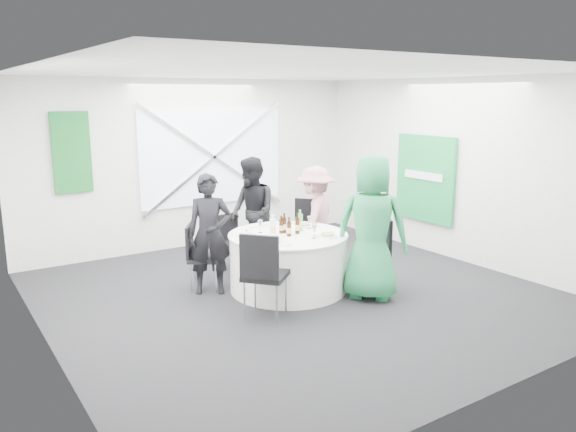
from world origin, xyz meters
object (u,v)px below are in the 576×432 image
green_water_bottle (300,223)px  person_woman_green (372,227)px  chair_back (232,238)px  clear_water_bottle (273,228)px  chair_back_left (198,252)px  person_man_back (252,213)px  chair_front_right (378,247)px  banquet_table (288,262)px  chair_back_right (307,227)px  person_man_back_left (210,234)px  person_woman_pink (315,217)px  chair_front_left (263,269)px

green_water_bottle → person_woman_green: bearing=-62.0°
chair_back → clear_water_bottle: (-0.05, -1.21, 0.39)m
chair_back_left → person_man_back: size_ratio=0.53×
chair_back → person_man_back: (0.31, -0.04, 0.35)m
chair_back_left → chair_front_right: chair_front_right is taller
chair_back_left → banquet_table: bearing=-90.0°
chair_back_right → chair_front_right: size_ratio=1.04×
banquet_table → green_water_bottle: 0.55m
person_man_back_left → person_woman_green: 2.07m
green_water_bottle → clear_water_bottle: (-0.46, -0.06, -0.00)m
banquet_table → chair_front_right: chair_front_right is taller
chair_back_right → person_woman_pink: bearing=-15.6°
banquet_table → chair_back_right: size_ratio=1.55×
chair_back_left → chair_back_right: chair_back_right is taller
person_man_back_left → person_woman_pink: person_man_back_left is taller
clear_water_bottle → chair_front_left: bearing=-129.3°
chair_back_left → green_water_bottle: green_water_bottle is taller
person_woman_pink → person_woman_green: person_woman_green is taller
person_woman_pink → chair_back_right: bearing=-99.0°
chair_back → chair_back_right: size_ratio=0.82×
green_water_bottle → clear_water_bottle: size_ratio=1.00×
person_woman_green → chair_back_right: bearing=-45.3°
person_man_back_left → person_man_back: bearing=62.1°
banquet_table → green_water_bottle: bearing=15.1°
chair_back_left → chair_back_right: 1.82m
chair_back_right → green_water_bottle: size_ratio=3.52×
chair_back_left → green_water_bottle: bearing=-82.3°
person_woman_green → clear_water_bottle: (-0.93, 0.83, -0.05)m
person_woman_green → clear_water_bottle: person_woman_green is taller
person_man_back → person_woman_pink: 0.94m
person_man_back_left → person_man_back: size_ratio=0.95×
person_woman_green → chair_back: bearing=-17.0°
chair_back → person_woman_pink: 1.26m
chair_back_left → chair_front_left: bearing=-138.9°
chair_back_left → person_woman_pink: bearing=-57.1°
person_woman_green → chair_back_left: bearing=8.2°
chair_back → chair_front_left: size_ratio=0.79×
chair_front_right → banquet_table: bearing=-90.0°
person_woman_pink → person_woman_green: 1.47m
chair_front_right → clear_water_bottle: 1.42m
chair_front_left → green_water_bottle: bearing=-94.6°
chair_back_left → person_man_back_left: bearing=-120.9°
clear_water_bottle → chair_back: bearing=87.7°
chair_back_right → person_man_back_left: person_man_back_left is taller
chair_front_left → person_man_back: 2.11m
banquet_table → person_man_back: person_man_back is taller
chair_back → chair_front_left: chair_front_left is taller
person_man_back → chair_front_left: bearing=-20.2°
chair_back → person_man_back_left: person_man_back_left is taller
person_woman_green → person_woman_pink: bearing=-47.9°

